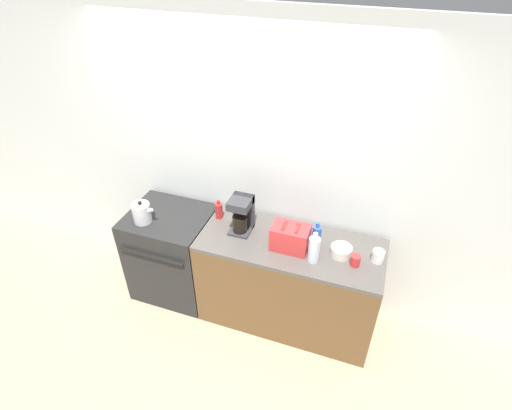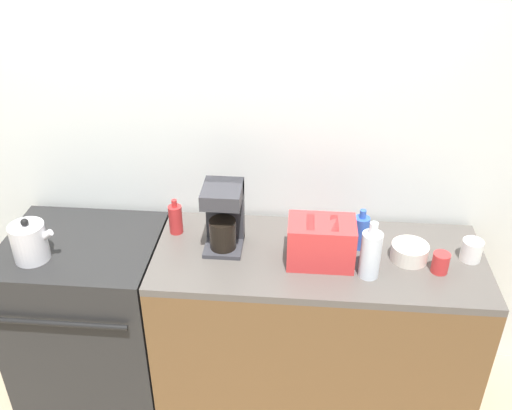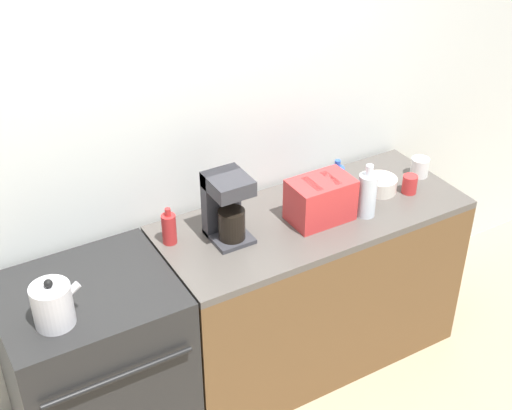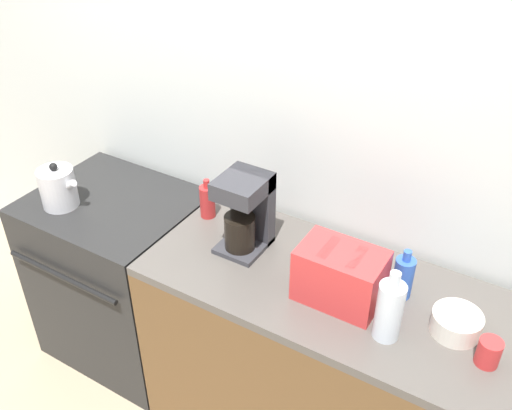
# 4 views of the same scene
# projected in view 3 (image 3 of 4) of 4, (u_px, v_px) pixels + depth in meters

# --- Properties ---
(wall_back) EXTENTS (8.00, 0.05, 2.60)m
(wall_back) POSITION_uv_depth(u_px,v_px,m) (173.00, 133.00, 3.22)
(wall_back) COLOR silver
(wall_back) RESTS_ON ground_plane
(stove) EXTENTS (0.73, 0.66, 0.89)m
(stove) POSITION_uv_depth(u_px,v_px,m) (97.00, 367.00, 3.16)
(stove) COLOR black
(stove) RESTS_ON ground_plane
(counter_block) EXTENTS (1.51, 0.63, 0.89)m
(counter_block) POSITION_uv_depth(u_px,v_px,m) (310.00, 287.00, 3.64)
(counter_block) COLOR brown
(counter_block) RESTS_ON ground_plane
(kettle) EXTENTS (0.20, 0.16, 0.21)m
(kettle) POSITION_uv_depth(u_px,v_px,m) (53.00, 305.00, 2.71)
(kettle) COLOR silver
(kettle) RESTS_ON stove
(toaster) EXTENTS (0.29, 0.19, 0.21)m
(toaster) POSITION_uv_depth(u_px,v_px,m) (320.00, 200.00, 3.31)
(toaster) COLOR red
(toaster) RESTS_ON counter_block
(coffee_maker) EXTENTS (0.17, 0.20, 0.32)m
(coffee_maker) POSITION_uv_depth(u_px,v_px,m) (226.00, 205.00, 3.16)
(coffee_maker) COLOR #333338
(coffee_maker) RESTS_ON counter_block
(bottle_blue) EXTENTS (0.07, 0.07, 0.20)m
(bottle_blue) POSITION_uv_depth(u_px,v_px,m) (336.00, 181.00, 3.50)
(bottle_blue) COLOR #2D56B7
(bottle_blue) RESTS_ON counter_block
(bottle_red) EXTENTS (0.06, 0.06, 0.18)m
(bottle_red) POSITION_uv_depth(u_px,v_px,m) (169.00, 228.00, 3.17)
(bottle_red) COLOR #B72828
(bottle_red) RESTS_ON counter_block
(bottle_clear) EXTENTS (0.09, 0.09, 0.27)m
(bottle_clear) POSITION_uv_depth(u_px,v_px,m) (367.00, 194.00, 3.34)
(bottle_clear) COLOR silver
(bottle_clear) RESTS_ON counter_block
(cup_white) EXTENTS (0.09, 0.09, 0.10)m
(cup_white) POSITION_uv_depth(u_px,v_px,m) (420.00, 167.00, 3.68)
(cup_white) COLOR white
(cup_white) RESTS_ON counter_block
(cup_red) EXTENTS (0.07, 0.07, 0.09)m
(cup_red) POSITION_uv_depth(u_px,v_px,m) (410.00, 184.00, 3.54)
(cup_red) COLOR red
(cup_red) RESTS_ON counter_block
(bowl) EXTENTS (0.17, 0.17, 0.08)m
(bowl) POSITION_uv_depth(u_px,v_px,m) (380.00, 185.00, 3.56)
(bowl) COLOR beige
(bowl) RESTS_ON counter_block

